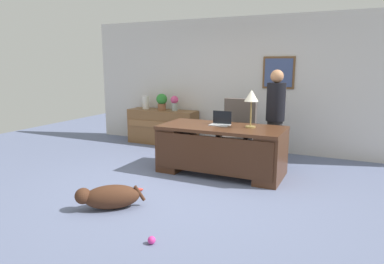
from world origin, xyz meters
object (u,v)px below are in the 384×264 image
Objects in this scene: desk at (221,148)px; vase_empty at (146,102)px; credenza at (163,127)px; dog_lying at (109,197)px; vase_with_flowers at (175,102)px; potted_plant at (162,101)px; dog_toy_ball at (152,240)px; armchair at (237,134)px; laptop at (221,122)px; desk_lamp at (251,98)px; person_standing at (275,117)px; dog_toy_bone at (137,190)px.

vase_empty is at bearing 148.04° from desk.
dog_lying is at bearing -70.75° from credenza.
vase_with_flowers is 0.90× the size of potted_plant.
armchair is at bearing 93.31° from dog_toy_ball.
vase_with_flowers is at bearing 139.56° from laptop.
armchair is 3.15× the size of potted_plant.
desk is 2.72× the size of dog_lying.
potted_plant is at bearing 150.39° from desk_lamp.
person_standing is at bearing 62.25° from dog_lying.
dog_toy_ball is at bearing -28.83° from dog_lying.
vase_empty is 0.42m from potted_plant.
desk_lamp is (1.20, 2.04, 1.09)m from dog_lying.
vase_with_flowers reaches higher than laptop.
person_standing is 2.42m from vase_with_flowers.
potted_plant reaches higher than dog_lying.
person_standing is at bearing 81.14° from dog_toy_ball.
desk_lamp is 3.15m from vase_empty.
vase_with_flowers reaches higher than vase_empty.
person_standing is 5.15× the size of vase_with_flowers.
dog_toy_ball is (-0.27, -2.55, -1.21)m from desk_lamp.
vase_empty reaches higher than credenza.
desk_lamp reaches higher than potted_plant.
person_standing is at bearing 42.11° from laptop.
vase_with_flowers is (-1.58, 1.34, 0.11)m from laptop.
laptop is at bearing -40.44° from vase_with_flowers.
credenza is 4.47m from dog_toy_ball.
laptop is (-0.05, -0.75, 0.34)m from armchair.
dog_toy_bone is at bearing -124.79° from person_standing.
person_standing is (0.69, 0.81, 0.44)m from desk.
dog_toy_bone is (1.60, -2.76, -0.89)m from vase_empty.
credenza is 4.84× the size of vase_with_flowers.
dog_lying is 3.60m from vase_with_flowers.
vase_empty is at bearing 123.09° from dog_toy_ball.
credenza is 3.61m from dog_lying.
person_standing is 3.13m from vase_empty.
laptop is at bearing -30.13° from vase_empty.
dog_toy_bone is at bearing -72.61° from vase_with_flowers.
credenza is at bearing 144.51° from laptop.
desk is 5.54× the size of potted_plant.
armchair is 3.49× the size of vase_with_flowers.
potted_plant reaches higher than vase_empty.
dog_toy_bone is (-0.71, -1.42, -0.81)m from laptop.
armchair reaches higher than laptop.
dog_toy_ball is (0.93, -0.51, -0.11)m from dog_lying.
desk_lamp is 2.51m from vase_with_flowers.
person_standing reaches higher than desk_lamp.
desk_lamp is 2.78m from potted_plant.
armchair reaches higher than credenza.
desk is 1.19× the size of person_standing.
desk_lamp is at bearing 48.99° from dog_toy_bone.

